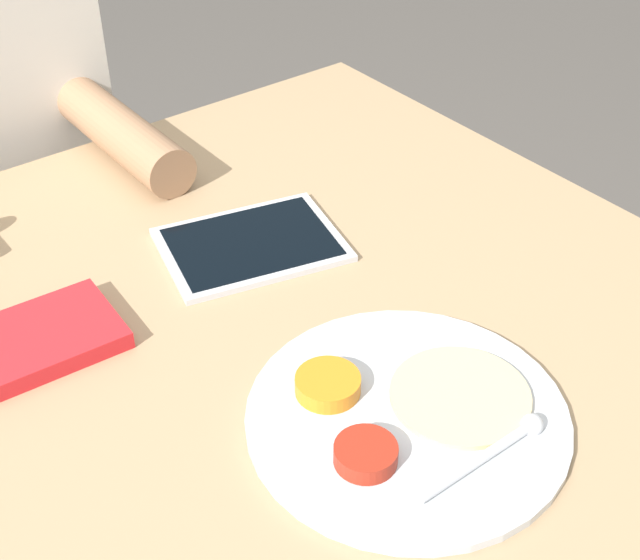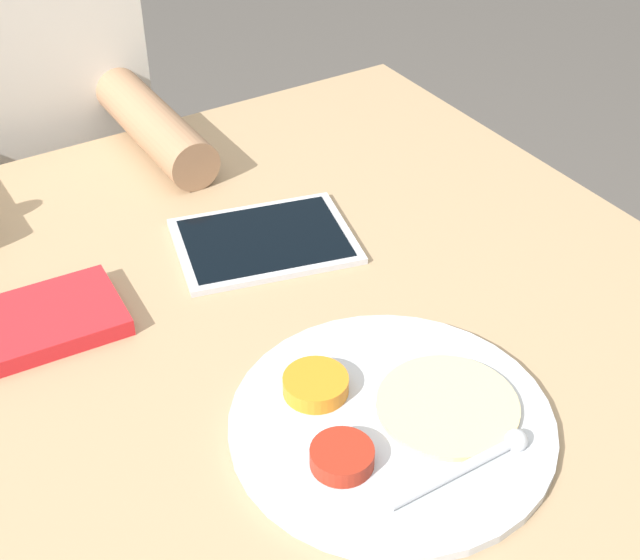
{
  "view_description": "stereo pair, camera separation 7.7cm",
  "coord_description": "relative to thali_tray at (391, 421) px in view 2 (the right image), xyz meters",
  "views": [
    {
      "loc": [
        -0.39,
        -0.61,
        1.35
      ],
      "look_at": [
        0.06,
        -0.02,
        0.78
      ],
      "focal_mm": 50.0,
      "sensor_mm": 36.0,
      "label": 1
    },
    {
      "loc": [
        -0.33,
        -0.66,
        1.35
      ],
      "look_at": [
        0.06,
        -0.02,
        0.78
      ],
      "focal_mm": 50.0,
      "sensor_mm": 36.0,
      "label": 2
    }
  ],
  "objects": [
    {
      "name": "dining_table",
      "position": [
        -0.04,
        0.19,
        -0.37
      ],
      "size": [
        1.02,
        1.01,
        0.72
      ],
      "color": "#9E7F5B",
      "rests_on": "ground_plane"
    },
    {
      "name": "thali_tray",
      "position": [
        0.0,
        0.0,
        0.0
      ],
      "size": [
        0.31,
        0.31,
        0.03
      ],
      "color": "#B7BABF",
      "rests_on": "dining_table"
    },
    {
      "name": "red_notebook",
      "position": [
        -0.23,
        0.32,
        0.0
      ],
      "size": [
        0.17,
        0.12,
        0.02
      ],
      "color": "silver",
      "rests_on": "dining_table"
    },
    {
      "name": "tablet_device",
      "position": [
        0.04,
        0.33,
        -0.0
      ],
      "size": [
        0.24,
        0.2,
        0.01
      ],
      "color": "#B7B7BC",
      "rests_on": "dining_table"
    },
    {
      "name": "person_diner",
      "position": [
        -0.13,
        0.86,
        -0.18
      ],
      "size": [
        0.43,
        0.49,
        1.18
      ],
      "color": "black",
      "rests_on": "ground_plane"
    }
  ]
}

